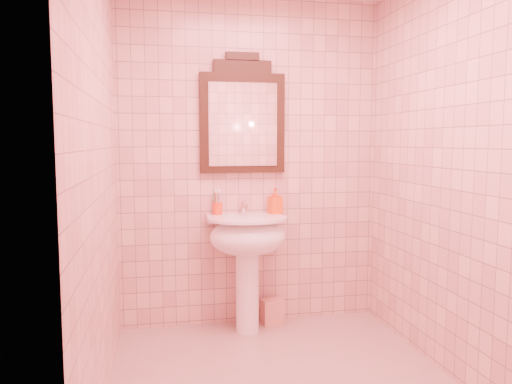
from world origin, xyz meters
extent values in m
cube|color=beige|center=(0.00, 1.10, 1.25)|extent=(2.00, 0.02, 2.50)
cylinder|color=white|center=(-0.07, 0.88, 0.35)|extent=(0.17, 0.17, 0.70)
ellipsoid|color=white|center=(-0.07, 0.86, 0.72)|extent=(0.56, 0.46, 0.28)
cube|color=white|center=(-0.07, 1.03, 0.83)|extent=(0.56, 0.15, 0.05)
cylinder|color=white|center=(-0.07, 0.86, 0.85)|extent=(0.58, 0.58, 0.02)
cylinder|color=white|center=(-0.07, 1.03, 0.91)|extent=(0.04, 0.04, 0.09)
cylinder|color=white|center=(-0.07, 0.97, 0.94)|extent=(0.02, 0.10, 0.02)
cylinder|color=white|center=(-0.07, 0.92, 0.93)|extent=(0.02, 0.02, 0.04)
cube|color=white|center=(-0.07, 1.04, 0.96)|extent=(0.02, 0.07, 0.01)
cube|color=black|center=(-0.07, 1.08, 1.55)|extent=(0.64, 0.05, 0.74)
cube|color=black|center=(-0.07, 1.08, 1.97)|extent=(0.43, 0.05, 0.09)
cube|color=black|center=(-0.07, 1.08, 2.04)|extent=(0.25, 0.05, 0.06)
cube|color=white|center=(-0.07, 1.05, 1.54)|extent=(0.52, 0.01, 0.62)
cylinder|color=red|center=(-0.27, 1.04, 0.91)|extent=(0.07, 0.07, 0.09)
cylinder|color=silver|center=(-0.25, 1.04, 0.95)|extent=(0.01, 0.01, 0.17)
cylinder|color=#338CD8|center=(-0.26, 1.06, 0.95)|extent=(0.01, 0.01, 0.17)
cylinder|color=#E5334C|center=(-0.28, 1.06, 0.95)|extent=(0.01, 0.01, 0.17)
cylinder|color=#3FBF59|center=(-0.29, 1.04, 0.95)|extent=(0.01, 0.01, 0.17)
cylinder|color=#D8CC4C|center=(-0.28, 1.03, 0.95)|extent=(0.01, 0.01, 0.17)
cylinder|color=purple|center=(-0.26, 1.03, 0.95)|extent=(0.01, 0.01, 0.17)
imported|color=#E24D13|center=(0.17, 1.00, 0.96)|extent=(0.11, 0.11, 0.20)
cube|color=#ECAE8B|center=(0.15, 1.00, 0.10)|extent=(0.17, 0.13, 0.19)
camera|label=1|loc=(-0.70, -2.66, 1.41)|focal=35.00mm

